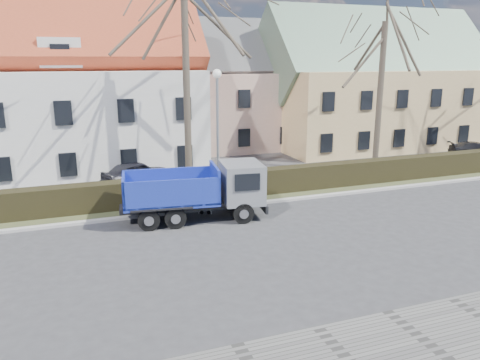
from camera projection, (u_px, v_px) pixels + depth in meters
name	position (u px, v px, depth m)	size (l,w,h in m)	color
ground	(291.00, 238.00, 18.50)	(120.00, 120.00, 0.00)	#373739
curb_far	(249.00, 204.00, 22.66)	(80.00, 0.30, 0.12)	#AEABA6
grass_strip	(238.00, 195.00, 24.12)	(80.00, 3.00, 0.10)	#424828
hedge	(239.00, 185.00, 23.79)	(60.00, 0.90, 1.30)	black
building_pink	(226.00, 96.00, 36.99)	(10.80, 8.80, 8.00)	tan
building_yellow	(377.00, 92.00, 38.20)	(18.80, 10.80, 8.50)	tan
tree_1	(186.00, 70.00, 23.96)	(9.20, 9.20, 12.65)	#493F32
tree_2	(381.00, 82.00, 28.16)	(8.00, 8.00, 11.00)	#493F32
dump_truck	(190.00, 192.00, 20.32)	(6.36, 2.36, 2.54)	#16289A
streetlight	(218.00, 133.00, 23.77)	(0.51, 0.51, 6.47)	#94999E
cart_frame	(201.00, 207.00, 21.28)	(0.73, 0.42, 0.67)	silver
parked_car_a	(137.00, 173.00, 26.27)	(1.59, 3.95, 1.35)	#26262E
parked_car_b	(476.00, 149.00, 33.65)	(1.51, 3.72, 1.08)	black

